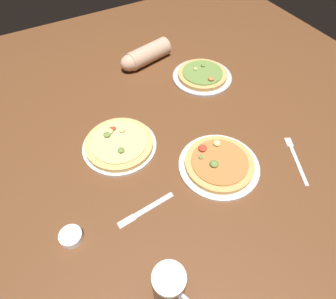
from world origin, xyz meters
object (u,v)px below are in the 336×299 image
at_px(pizza_plate_near, 219,164).
at_px(ramekin_sauce, 71,237).
at_px(knife_right, 146,209).
at_px(diner_arm, 144,56).
at_px(fork_left, 296,159).
at_px(beer_mug_dark, 170,286).
at_px(pizza_plate_side, 202,75).
at_px(pizza_plate_far, 119,144).

distance_m(pizza_plate_near, ramekin_sauce, 0.56).
bearing_deg(knife_right, diner_arm, 64.23).
bearing_deg(knife_right, ramekin_sauce, 174.37).
distance_m(pizza_plate_near, fork_left, 0.30).
relative_size(beer_mug_dark, diner_arm, 0.50).
bearing_deg(pizza_plate_near, diner_arm, 86.40).
distance_m(fork_left, knife_right, 0.59).
distance_m(beer_mug_dark, diner_arm, 1.08).
relative_size(pizza_plate_near, knife_right, 1.41).
xyz_separation_m(beer_mug_dark, ramekin_sauce, (-0.19, 0.28, -0.06)).
bearing_deg(diner_arm, knife_right, -115.77).
xyz_separation_m(pizza_plate_near, fork_left, (0.28, -0.11, -0.01)).
xyz_separation_m(knife_right, diner_arm, (0.36, 0.74, 0.04)).
bearing_deg(fork_left, pizza_plate_side, 93.89).
bearing_deg(beer_mug_dark, fork_left, 15.18).
height_order(beer_mug_dark, fork_left, beer_mug_dark).
bearing_deg(pizza_plate_side, beer_mug_dark, -128.49).
bearing_deg(fork_left, beer_mug_dark, -164.82).
bearing_deg(pizza_plate_near, beer_mug_dark, -141.90).
relative_size(pizza_plate_side, diner_arm, 1.01).
bearing_deg(pizza_plate_near, ramekin_sauce, -179.60).
relative_size(pizza_plate_far, pizza_plate_side, 1.01).
relative_size(pizza_plate_near, beer_mug_dark, 2.12).
relative_size(pizza_plate_far, fork_left, 1.36).
xyz_separation_m(beer_mug_dark, diner_arm, (0.41, 1.00, -0.02)).
xyz_separation_m(pizza_plate_side, knife_right, (-0.55, -0.50, -0.01)).
bearing_deg(diner_arm, beer_mug_dark, -112.39).
xyz_separation_m(pizza_plate_side, beer_mug_dark, (-0.60, -0.76, 0.05)).
height_order(pizza_plate_far, ramekin_sauce, pizza_plate_far).
xyz_separation_m(pizza_plate_near, diner_arm, (0.04, 0.71, 0.03)).
bearing_deg(pizza_plate_near, fork_left, -22.39).
height_order(pizza_plate_near, fork_left, pizza_plate_near).
distance_m(beer_mug_dark, knife_right, 0.27).
relative_size(fork_left, diner_arm, 0.75).
bearing_deg(beer_mug_dark, ramekin_sauce, 123.64).
xyz_separation_m(ramekin_sauce, fork_left, (0.83, -0.11, -0.01)).
xyz_separation_m(pizza_plate_near, knife_right, (-0.31, -0.03, -0.01)).
height_order(pizza_plate_near, pizza_plate_side, pizza_plate_near).
bearing_deg(diner_arm, ramekin_sauce, -130.02).
bearing_deg(knife_right, beer_mug_dark, -101.91).
bearing_deg(ramekin_sauce, diner_arm, 49.98).
distance_m(pizza_plate_side, knife_right, 0.74).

